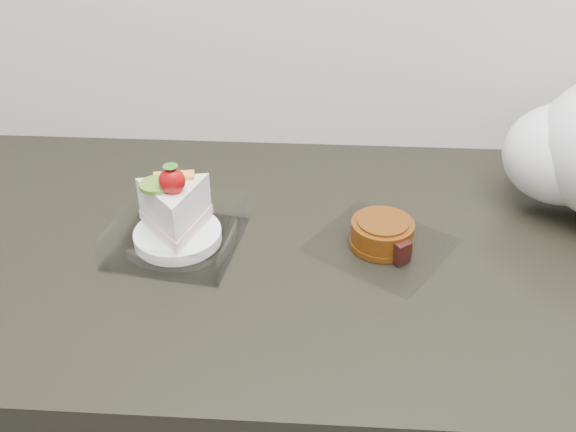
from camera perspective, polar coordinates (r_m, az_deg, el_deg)
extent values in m
cube|color=black|center=(0.96, 12.04, -3.63)|extent=(2.04, 0.64, 0.04)
cube|color=white|center=(0.94, -9.70, -2.27)|extent=(0.19, 0.19, 0.00)
cylinder|color=white|center=(0.94, -9.76, -1.73)|extent=(0.13, 0.13, 0.02)
ellipsoid|color=#B10C0B|center=(0.87, -10.27, 3.08)|extent=(0.04, 0.03, 0.04)
cone|color=#2D7223|center=(0.86, -10.39, 4.12)|extent=(0.02, 0.02, 0.01)
cylinder|color=#5D992C|center=(0.89, -11.64, 2.73)|extent=(0.05, 0.05, 0.01)
cube|color=#FF9D30|center=(0.91, -10.12, 3.52)|extent=(0.06, 0.03, 0.01)
cube|color=white|center=(0.93, 8.25, -2.54)|extent=(0.24, 0.24, 0.00)
cylinder|color=brown|center=(0.92, 8.35, -1.56)|extent=(0.12, 0.12, 0.04)
cylinder|color=brown|center=(0.93, 8.28, -2.29)|extent=(0.12, 0.12, 0.01)
cylinder|color=brown|center=(0.91, 8.46, -0.50)|extent=(0.10, 0.10, 0.00)
cube|color=black|center=(0.90, 9.88, -3.06)|extent=(0.03, 0.03, 0.03)
ellipsoid|color=silver|center=(1.05, 23.41, 5.08)|extent=(0.19, 0.17, 0.15)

